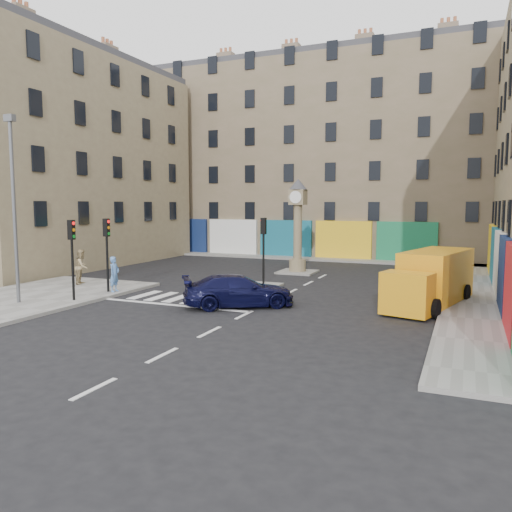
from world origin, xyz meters
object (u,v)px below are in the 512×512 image
Objects in this scene: clock_pillar at (298,220)px; navy_sedan at (239,291)px; lamp_post at (14,199)px; traffic_light_left_far at (107,243)px; pedestrian_tan at (82,267)px; yellow_van at (431,279)px; traffic_light_island at (263,240)px; traffic_light_left_near at (72,247)px; pedestrian_blue at (114,274)px.

clock_pillar is 11.89m from navy_sedan.
lamp_post is at bearing -118.35° from clock_pillar.
traffic_light_left_far is 0.61× the size of clock_pillar.
clock_pillar is 1.23× the size of navy_sedan.
pedestrian_tan is (-10.32, 1.53, 0.40)m from navy_sedan.
clock_pillar reaches higher than navy_sedan.
navy_sedan is 8.71m from yellow_van.
traffic_light_island is 10.19m from pedestrian_tan.
lamp_post is 6.48m from pedestrian_tan.
traffic_light_left_far reaches higher than traffic_light_island.
traffic_light_left_far is (0.00, 2.40, 0.00)m from traffic_light_left_near.
navy_sedan is 0.71× the size of yellow_van.
clock_pillar is 0.87× the size of yellow_van.
traffic_light_island is 1.91× the size of pedestrian_tan.
clock_pillar reaches higher than pedestrian_tan.
lamp_post is 5.87m from pedestrian_blue.
traffic_light_left_far is at bearing 63.43° from lamp_post.
traffic_light_left_near is at bearing -166.51° from pedestrian_tan.
pedestrian_tan is at bearing 154.36° from traffic_light_left_far.
pedestrian_tan is at bearing -159.11° from yellow_van.
clock_pillar reaches higher than traffic_light_left_near.
traffic_light_left_near is at bearing -90.00° from traffic_light_left_far.
traffic_light_left_far is 1.91× the size of pedestrian_tan.
lamp_post reaches higher than traffic_light_left_far.
traffic_light_left_far is at bearing 111.12° from pedestrian_blue.
traffic_light_left_far is 0.45× the size of lamp_post.
pedestrian_tan is (-18.22, -2.11, -0.10)m from yellow_van.
lamp_post is (-8.20, -9.20, 2.20)m from traffic_light_island.
pedestrian_tan is (-1.07, 5.23, -3.68)m from lamp_post.
pedestrian_blue is (2.20, 3.94, -3.75)m from lamp_post.
traffic_light_left_far is 8.30m from traffic_light_island.
navy_sedan is at bearing -79.24° from traffic_light_island.
traffic_light_island is 0.45× the size of lamp_post.
navy_sedan is at bearing -140.96° from yellow_van.
traffic_light_left_far reaches higher than yellow_van.
traffic_light_left_near is 1.00× the size of traffic_light_island.
traffic_light_left_far is 0.75× the size of navy_sedan.
clock_pillar is at bearing 90.00° from traffic_light_island.
clock_pillar is 12.13m from yellow_van.
traffic_light_island is at bearing -23.94° from navy_sedan.
pedestrian_blue is at bearing -152.94° from yellow_van.
traffic_light_island is at bearing 40.60° from traffic_light_left_far.
lamp_post is at bearing -131.71° from traffic_light_island.
navy_sedan is at bearing 17.34° from traffic_light_left_near.
traffic_light_left_near is at bearing 168.80° from pedestrian_blue.
pedestrian_tan is (-9.27, -9.97, -2.43)m from clock_pillar.
traffic_light_island is 0.61× the size of clock_pillar.
traffic_light_left_far is 15.71m from yellow_van.
traffic_light_island is at bearing -90.00° from clock_pillar.
clock_pillar is (8.20, 15.20, -1.24)m from lamp_post.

